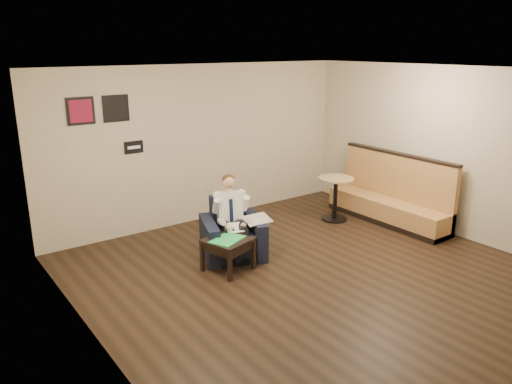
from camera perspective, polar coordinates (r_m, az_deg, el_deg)
ground at (r=7.15m, az=6.60°, el=-9.42°), size 6.00×6.00×0.00m
wall_back at (r=9.02m, az=-6.15°, el=5.47°), size 6.00×0.02×2.80m
wall_left at (r=5.18m, az=-18.15°, el=-3.68°), size 0.02×6.00×2.80m
wall_right at (r=8.94m, az=21.25°, el=4.33°), size 0.02×6.00×2.80m
ceiling at (r=6.44m, az=7.44°, el=13.59°), size 6.00×6.00×0.02m
seating_sign at (r=8.43m, az=-13.80°, el=4.99°), size 0.32×0.02×0.20m
art_print_left at (r=8.06m, az=-19.41°, el=8.72°), size 0.42×0.03×0.42m
art_print_right at (r=8.24m, az=-15.73°, el=9.19°), size 0.42×0.03×0.42m
armchair at (r=7.59m, az=-2.70°, el=-4.24°), size 1.14×1.14×0.86m
seated_man at (r=7.43m, az=-2.52°, el=-3.39°), size 0.82×0.98×1.17m
lap_papers at (r=7.37m, az=-2.35°, el=-4.07°), size 0.27×0.32×0.01m
newspaper at (r=7.53m, az=0.11°, el=-3.13°), size 0.50×0.56×0.01m
side_table at (r=7.18m, az=-3.22°, el=-7.13°), size 0.72×0.72×0.48m
green_folder at (r=7.05m, az=-3.29°, el=-5.43°), size 0.57×0.50×0.01m
coffee_mug at (r=7.28m, az=-3.03°, el=-4.33°), size 0.11×0.11×0.10m
smartphone at (r=7.23m, az=-3.99°, el=-4.89°), size 0.15×0.09×0.01m
banquette at (r=9.28m, az=14.94°, el=0.32°), size 0.57×2.41×1.23m
cafe_table at (r=9.24m, az=9.03°, el=-0.77°), size 0.78×0.78×0.80m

